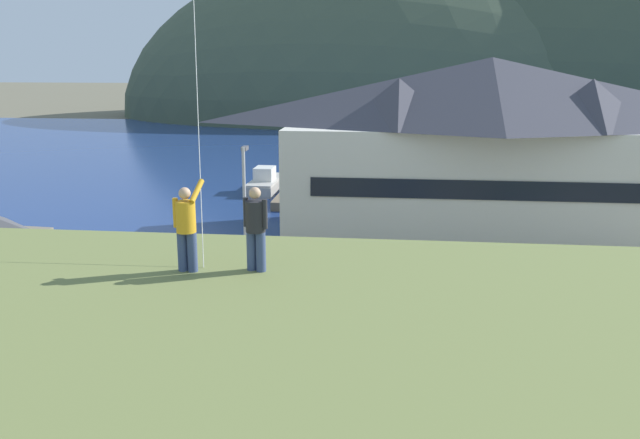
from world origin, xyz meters
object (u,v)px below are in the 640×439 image
object	(u,v)px
wharf_dock	(304,190)
parked_car_mid_row_near	(142,280)
moored_boat_outer_mooring	(345,189)
person_companion	(256,226)
parked_car_mid_row_center	(407,348)
moored_boat_wharfside	(266,183)
person_kite_flyer	(186,226)
parked_car_mid_row_far	(325,284)
parking_light_pole	(245,205)
parked_car_front_row_red	(201,347)
harbor_lodge	(488,144)
parked_car_front_row_silver	(598,294)

from	to	relation	value
wharf_dock	parked_car_mid_row_near	distance (m)	26.61
moored_boat_outer_mooring	person_companion	xyz separation A→B (m)	(1.33, -40.63, 7.00)
moored_boat_outer_mooring	parked_car_mid_row_center	size ratio (longest dim) A/B	1.68
moored_boat_wharfside	person_kite_flyer	world-z (taller)	person_kite_flyer
parked_car_mid_row_far	parked_car_mid_row_center	size ratio (longest dim) A/B	0.99
parked_car_mid_row_center	parking_light_pole	bearing A→B (deg)	129.80
parking_light_pole	parked_car_mid_row_near	bearing A→B (deg)	-141.48
parked_car_front_row_red	moored_boat_wharfside	bearing A→B (deg)	97.24
parked_car_mid_row_far	harbor_lodge	bearing A→B (deg)	57.25
wharf_dock	parked_car_mid_row_far	size ratio (longest dim) A/B	3.24
parked_car_front_row_silver	wharf_dock	bearing A→B (deg)	122.46
parked_car_front_row_red	parking_light_pole	size ratio (longest dim) A/B	0.63
moored_boat_wharfside	parking_light_pole	distance (m)	24.42
parked_car_mid_row_far	person_kite_flyer	world-z (taller)	person_kite_flyer
harbor_lodge	person_kite_flyer	size ratio (longest dim) A/B	14.06
parked_car_mid_row_far	person_companion	size ratio (longest dim) A/B	2.46
person_kite_flyer	person_companion	world-z (taller)	person_kite_flyer
parked_car_mid_row_far	moored_boat_outer_mooring	bearing A→B (deg)	92.44
parked_car_front_row_silver	parked_car_mid_row_far	bearing A→B (deg)	-179.73
wharf_dock	parked_car_front_row_red	world-z (taller)	parked_car_front_row_red
moored_boat_wharfside	parked_car_front_row_silver	distance (m)	33.50
moored_boat_wharfside	moored_boat_outer_mooring	world-z (taller)	same
parked_car_front_row_red	harbor_lodge	bearing A→B (deg)	59.29
parking_light_pole	person_companion	world-z (taller)	person_companion
parked_car_mid_row_near	parking_light_pole	size ratio (longest dim) A/B	0.63
moored_boat_wharfside	parked_car_mid_row_far	size ratio (longest dim) A/B	1.65
moored_boat_outer_mooring	parked_car_mid_row_far	xyz separation A→B (m)	(1.05, -24.76, 0.34)
parked_car_front_row_red	parking_light_pole	bearing A→B (deg)	93.72
moored_boat_wharfside	person_companion	world-z (taller)	person_companion
wharf_dock	person_kite_flyer	distance (m)	42.83
wharf_dock	moored_boat_outer_mooring	bearing A→B (deg)	-19.34
person_kite_flyer	parked_car_mid_row_near	bearing A→B (deg)	115.29
moored_boat_outer_mooring	person_companion	world-z (taller)	person_companion
harbor_lodge	moored_boat_outer_mooring	size ratio (longest dim) A/B	3.59
parking_light_pole	parked_car_front_row_red	bearing A→B (deg)	-86.28
wharf_dock	parked_car_front_row_silver	size ratio (longest dim) A/B	3.26
harbor_lodge	parked_car_front_row_red	xyz separation A→B (m)	(-12.31, -20.73, -4.85)
moored_boat_outer_mooring	moored_boat_wharfside	bearing A→B (deg)	162.50
moored_boat_outer_mooring	parked_car_front_row_red	bearing A→B (deg)	-94.67
harbor_lodge	wharf_dock	bearing A→B (deg)	136.45
harbor_lodge	parked_car_front_row_red	size ratio (longest dim) A/B	6.16
parked_car_front_row_silver	moored_boat_outer_mooring	bearing A→B (deg)	117.74
moored_boat_wharfside	parked_car_mid_row_center	world-z (taller)	moored_boat_wharfside
moored_boat_wharfside	person_companion	bearing A→B (deg)	-79.03
moored_boat_outer_mooring	parked_car_front_row_red	size ratio (longest dim) A/B	1.71
parked_car_mid_row_far	parking_light_pole	size ratio (longest dim) A/B	0.63
moored_boat_wharfside	parked_car_mid_row_near	distance (m)	27.27
wharf_dock	parked_car_front_row_red	size ratio (longest dim) A/B	3.26
parked_car_mid_row_center	parked_car_front_row_red	bearing A→B (deg)	-173.84
wharf_dock	moored_boat_outer_mooring	xyz separation A→B (m)	(3.50, -1.23, 0.37)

